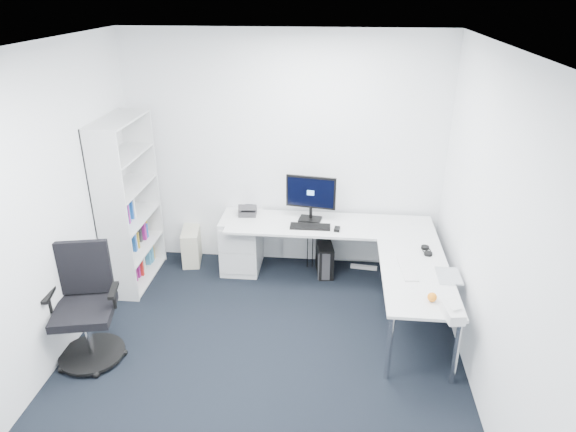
# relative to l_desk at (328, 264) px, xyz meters

# --- Properties ---
(ground) EXTENTS (4.20, 4.20, 0.00)m
(ground) POSITION_rel_l_desk_xyz_m (-0.55, -1.40, -0.33)
(ground) COLOR black
(ceiling) EXTENTS (4.20, 4.20, 0.00)m
(ceiling) POSITION_rel_l_desk_xyz_m (-0.55, -1.40, 2.37)
(ceiling) COLOR white
(wall_back) EXTENTS (3.60, 0.02, 2.70)m
(wall_back) POSITION_rel_l_desk_xyz_m (-0.55, 0.70, 1.02)
(wall_back) COLOR white
(wall_back) RESTS_ON ground
(wall_left) EXTENTS (0.02, 4.20, 2.70)m
(wall_left) POSITION_rel_l_desk_xyz_m (-2.35, -1.40, 1.02)
(wall_left) COLOR white
(wall_left) RESTS_ON ground
(wall_right) EXTENTS (0.02, 4.20, 2.70)m
(wall_right) POSITION_rel_l_desk_xyz_m (1.25, -1.40, 1.02)
(wall_right) COLOR white
(wall_right) RESTS_ON ground
(l_desk) EXTENTS (2.29, 1.28, 0.67)m
(l_desk) POSITION_rel_l_desk_xyz_m (0.00, 0.00, 0.00)
(l_desk) COLOR silver
(l_desk) RESTS_ON ground
(drawer_pedestal) EXTENTS (0.43, 0.54, 0.66)m
(drawer_pedestal) POSITION_rel_l_desk_xyz_m (-1.03, 0.42, -0.00)
(drawer_pedestal) COLOR silver
(drawer_pedestal) RESTS_ON ground
(bookshelf) EXTENTS (0.36, 0.94, 1.87)m
(bookshelf) POSITION_rel_l_desk_xyz_m (-2.17, 0.05, 0.60)
(bookshelf) COLOR silver
(bookshelf) RESTS_ON ground
(task_chair) EXTENTS (0.72, 0.72, 1.07)m
(task_chair) POSITION_rel_l_desk_xyz_m (-2.08, -1.33, 0.20)
(task_chair) COLOR black
(task_chair) RESTS_ON ground
(black_pc_tower) EXTENTS (0.23, 0.40, 0.37)m
(black_pc_tower) POSITION_rel_l_desk_xyz_m (-0.05, 0.39, -0.15)
(black_pc_tower) COLOR black
(black_pc_tower) RESTS_ON ground
(beige_pc_tower) EXTENTS (0.27, 0.47, 0.42)m
(beige_pc_tower) POSITION_rel_l_desk_xyz_m (-1.66, 0.52, -0.12)
(beige_pc_tower) COLOR #BAB89E
(beige_pc_tower) RESTS_ON ground
(power_strip) EXTENTS (0.32, 0.09, 0.04)m
(power_strip) POSITION_rel_l_desk_xyz_m (0.42, 0.53, -0.32)
(power_strip) COLOR silver
(power_strip) RESTS_ON ground
(monitor) EXTENTS (0.58, 0.26, 0.54)m
(monitor) POSITION_rel_l_desk_xyz_m (-0.22, 0.40, 0.60)
(monitor) COLOR black
(monitor) RESTS_ON l_desk
(black_keyboard) EXTENTS (0.44, 0.16, 0.02)m
(black_keyboard) POSITION_rel_l_desk_xyz_m (-0.21, 0.21, 0.34)
(black_keyboard) COLOR black
(black_keyboard) RESTS_ON l_desk
(mouse) EXTENTS (0.07, 0.11, 0.03)m
(mouse) POSITION_rel_l_desk_xyz_m (0.08, 0.17, 0.35)
(mouse) COLOR black
(mouse) RESTS_ON l_desk
(desk_phone) EXTENTS (0.22, 0.22, 0.14)m
(desk_phone) POSITION_rel_l_desk_xyz_m (-0.95, 0.49, 0.40)
(desk_phone) COLOR #2C2B2E
(desk_phone) RESTS_ON l_desk
(laptop) EXTENTS (0.31, 0.30, 0.22)m
(laptop) POSITION_rel_l_desk_xyz_m (1.11, -0.70, 0.44)
(laptop) COLOR silver
(laptop) RESTS_ON l_desk
(white_keyboard) EXTENTS (0.17, 0.46, 0.02)m
(white_keyboard) POSITION_rel_l_desk_xyz_m (0.75, -0.60, 0.34)
(white_keyboard) COLOR silver
(white_keyboard) RESTS_ON l_desk
(headphones) EXTENTS (0.14, 0.20, 0.05)m
(headphones) POSITION_rel_l_desk_xyz_m (0.97, -0.24, 0.36)
(headphones) COLOR black
(headphones) RESTS_ON l_desk
(orange_fruit) EXTENTS (0.08, 0.08, 0.08)m
(orange_fruit) POSITION_rel_l_desk_xyz_m (0.89, -1.12, 0.37)
(orange_fruit) COLOR orange
(orange_fruit) RESTS_ON l_desk
(tissue_box) EXTENTS (0.17, 0.26, 0.09)m
(tissue_box) POSITION_rel_l_desk_xyz_m (1.02, -1.34, 0.38)
(tissue_box) COLOR silver
(tissue_box) RESTS_ON l_desk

